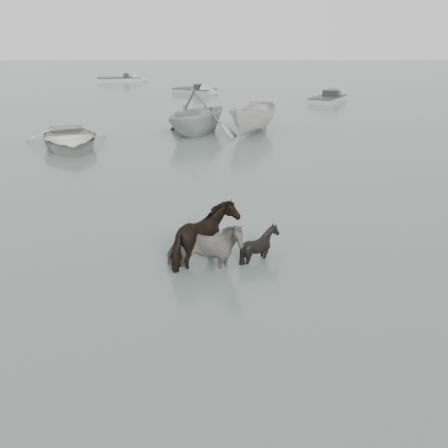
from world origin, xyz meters
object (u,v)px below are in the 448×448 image
Objects in this scene: pony_pinto at (204,238)px; pony_dark at (207,231)px; pony_black at (260,238)px; rowboat_lead at (68,136)px.

pony_pinto is 0.36m from pony_dark.
pony_dark is 1.33m from pony_black.
rowboat_lead is at bearing 35.13° from pony_black.
pony_dark reaches higher than rowboat_lead.
rowboat_lead is (-7.94, 12.51, -0.01)m from pony_black.
pony_dark is at bearing -4.06° from pony_pinto.
pony_dark is 14.38m from rowboat_lead.
rowboat_lead is (-6.66, 12.74, -0.28)m from pony_dark.
pony_black is at bearing -68.27° from pony_dark.
pony_pinto is 14.67m from rowboat_lead.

